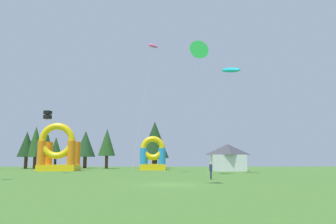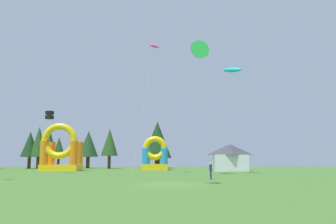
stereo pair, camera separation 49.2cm
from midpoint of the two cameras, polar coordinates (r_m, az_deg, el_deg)
name	(u,v)px [view 1 (the left image)]	position (r m, az deg, el deg)	size (l,w,h in m)	color
ground_plane	(170,185)	(26.13, -0.19, -12.03)	(120.00, 120.00, 0.00)	#47752D
kite_black_box	(48,115)	(49.48, -19.73, -0.45)	(3.28, 1.49, 8.43)	black
kite_green_delta	(197,53)	(43.19, 4.48, 9.73)	(4.04, 2.91, 16.29)	green
kite_pink_parafoil	(153,46)	(47.99, -2.81, 10.95)	(3.36, 6.04, 17.98)	#EA599E
kite_cyan_parafoil	(231,70)	(45.67, 10.15, 6.91)	(4.35, 5.70, 14.18)	#19B7CC
person_left_edge	(211,169)	(32.82, 6.73, -9.48)	(0.36, 0.36, 1.58)	navy
inflatable_red_slide	(153,158)	(59.69, -2.77, -7.71)	(4.35, 4.97, 5.77)	yellow
inflatable_orange_dome	(58,153)	(58.02, -18.07, -6.51)	(5.97, 4.63, 7.59)	yellow
festival_tent	(228,157)	(55.57, 9.72, -7.50)	(5.23, 3.60, 4.25)	silver
tree_row_2	(27,144)	(73.18, -22.69, -5.01)	(3.51, 3.51, 7.30)	#4C331E
tree_row_3	(36,142)	(72.58, -21.41, -4.66)	(3.38, 3.38, 8.30)	#4C331E
tree_row_4	(46,141)	(72.08, -19.95, -4.62)	(3.31, 3.31, 8.33)	#4C331E
tree_row_5	(56,147)	(74.96, -18.41, -5.63)	(2.69, 2.69, 6.44)	#4C331E
tree_row_6	(85,144)	(73.35, -13.80, -5.21)	(4.13, 4.13, 7.72)	#4C331E
tree_row_7	(107,142)	(69.51, -10.36, -5.02)	(3.38, 3.38, 7.93)	#4C331E
tree_row_8	(155,140)	(72.18, -2.42, -4.67)	(5.96, 5.96, 9.78)	#4C331E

